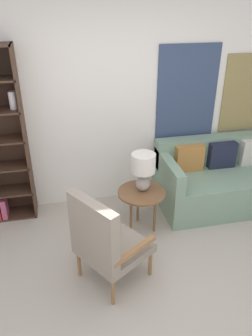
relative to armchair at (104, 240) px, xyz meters
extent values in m
plane|color=#B2A899|center=(0.31, -0.51, -0.52)|extent=(14.00, 14.00, 0.00)
cube|color=white|center=(0.31, 1.52, 0.83)|extent=(6.40, 0.06, 2.70)
cube|color=#334260|center=(1.29, 1.48, 0.82)|extent=(0.77, 0.02, 1.26)
cube|color=#422B1E|center=(-0.68, 1.34, 0.50)|extent=(0.02, 0.30, 2.04)
cube|color=#422B1E|center=(-1.04, 1.34, -0.51)|extent=(0.74, 0.30, 0.02)
cube|color=#422B1E|center=(-1.04, 1.34, -0.17)|extent=(0.74, 0.30, 0.02)
cube|color=#B24C6B|center=(-1.05, 1.29, -0.37)|extent=(0.06, 0.18, 0.26)
cylinder|color=white|center=(-0.75, 1.34, 0.94)|extent=(0.08, 0.08, 0.19)
cylinder|color=olive|center=(0.45, 0.00, -0.37)|extent=(0.04, 0.04, 0.30)
cylinder|color=olive|center=(0.18, 0.41, -0.37)|extent=(0.04, 0.04, 0.30)
cylinder|color=olive|center=(0.03, -0.27, -0.37)|extent=(0.04, 0.04, 0.30)
cylinder|color=olive|center=(-0.23, 0.14, -0.37)|extent=(0.04, 0.04, 0.30)
cube|color=gray|center=(0.11, 0.07, -0.18)|extent=(0.79, 0.79, 0.08)
cube|color=gray|center=(-0.09, -0.06, 0.16)|extent=(0.39, 0.53, 0.59)
cube|color=olive|center=(0.25, -0.15, -0.04)|extent=(0.46, 0.32, 0.04)
cube|color=olive|center=(-0.04, 0.29, -0.04)|extent=(0.46, 0.32, 0.04)
cube|color=gray|center=(1.73, 1.01, -0.29)|extent=(1.68, 0.85, 0.46)
cube|color=gray|center=(1.73, 1.34, 0.13)|extent=(1.68, 0.20, 0.37)
cube|color=gray|center=(0.95, 1.01, 0.07)|extent=(0.12, 0.85, 0.26)
cube|color=#B27538|center=(1.28, 1.19, 0.11)|extent=(0.36, 0.12, 0.34)
cube|color=#1E2338|center=(1.73, 1.19, 0.11)|extent=(0.36, 0.12, 0.34)
cylinder|color=brown|center=(0.54, 0.72, -0.02)|extent=(0.54, 0.54, 0.02)
cylinder|color=brown|center=(0.54, 0.88, -0.27)|extent=(0.03, 0.03, 0.49)
cylinder|color=brown|center=(0.40, 0.64, -0.27)|extent=(0.03, 0.03, 0.49)
cylinder|color=brown|center=(0.68, 0.64, -0.27)|extent=(0.03, 0.03, 0.49)
ellipsoid|color=#A59E93|center=(0.56, 0.75, 0.08)|extent=(0.16, 0.16, 0.18)
cylinder|color=tan|center=(0.56, 0.75, 0.20)|extent=(0.02, 0.02, 0.06)
cylinder|color=white|center=(0.56, 0.75, 0.34)|extent=(0.26, 0.26, 0.21)
camera|label=1|loc=(-0.29, -2.28, 1.95)|focal=35.00mm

